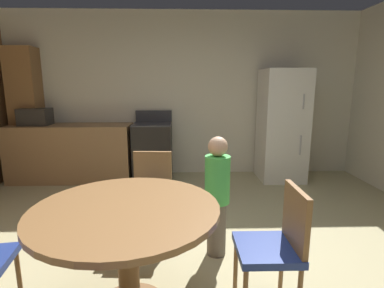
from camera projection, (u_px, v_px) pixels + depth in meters
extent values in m
plane|color=tan|center=(186.00, 282.00, 2.31)|extent=(14.00, 14.00, 0.00)
cube|color=silver|center=(184.00, 95.00, 4.99)|extent=(6.10, 0.12, 2.70)
cube|color=#9E754C|center=(72.00, 153.00, 4.72)|extent=(1.90, 0.60, 0.90)
cube|color=olive|center=(28.00, 114.00, 4.76)|extent=(0.44, 0.36, 2.10)
cube|color=black|center=(153.00, 152.00, 4.76)|extent=(0.60, 0.60, 0.90)
cube|color=#38383D|center=(152.00, 124.00, 4.67)|extent=(0.60, 0.60, 0.02)
cube|color=#38383D|center=(154.00, 116.00, 4.92)|extent=(0.60, 0.04, 0.18)
cube|color=white|center=(282.00, 126.00, 4.69)|extent=(0.68, 0.66, 1.76)
cylinder|color=#B2B2B7|center=(304.00, 102.00, 4.28)|extent=(0.02, 0.02, 0.22)
cylinder|color=#B2B2B7|center=(300.00, 145.00, 4.41)|extent=(0.02, 0.02, 0.30)
cube|color=#2D2B28|center=(35.00, 117.00, 4.59)|extent=(0.44, 0.32, 0.26)
cylinder|color=olive|center=(128.00, 263.00, 1.94)|extent=(0.14, 0.14, 0.72)
cylinder|color=olive|center=(126.00, 210.00, 1.87)|extent=(1.20, 1.20, 0.04)
cylinder|color=olive|center=(236.00, 266.00, 2.16)|extent=(0.03, 0.03, 0.43)
cylinder|color=olive|center=(282.00, 265.00, 2.16)|extent=(0.03, 0.03, 0.43)
cube|color=navy|center=(267.00, 249.00, 1.95)|extent=(0.40, 0.40, 0.05)
cube|color=olive|center=(296.00, 219.00, 1.91)|extent=(0.04, 0.38, 0.42)
cylinder|color=olive|center=(167.00, 229.00, 2.70)|extent=(0.03, 0.03, 0.43)
cylinder|color=olive|center=(130.00, 229.00, 2.71)|extent=(0.03, 0.03, 0.43)
cylinder|color=olive|center=(170.00, 214.00, 3.03)|extent=(0.03, 0.03, 0.43)
cylinder|color=olive|center=(138.00, 213.00, 3.04)|extent=(0.03, 0.03, 0.43)
cube|color=navy|center=(151.00, 198.00, 2.82)|extent=(0.42, 0.42, 0.05)
cube|color=olive|center=(153.00, 172.00, 2.96)|extent=(0.38, 0.06, 0.42)
cylinder|color=olive|center=(19.00, 279.00, 2.01)|extent=(0.03, 0.03, 0.43)
cylinder|color=#665B51|center=(216.00, 228.00, 2.65)|extent=(0.17, 0.17, 0.50)
cylinder|color=#4CC656|center=(217.00, 180.00, 2.56)|extent=(0.31, 0.31, 0.42)
sphere|color=#D6A884|center=(218.00, 146.00, 2.50)|extent=(0.17, 0.17, 0.17)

